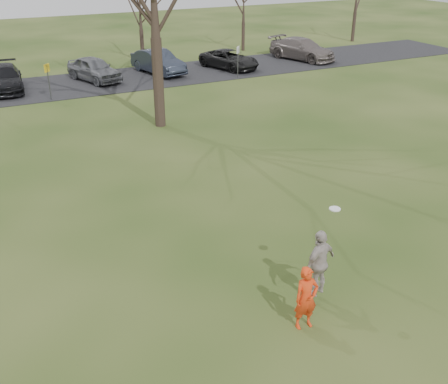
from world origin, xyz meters
The scene contains 12 objects.
ground centered at (0.00, 0.00, 0.00)m, with size 120.00×120.00×0.00m, color #1E380F.
parking_strip centered at (0.00, 25.00, 0.02)m, with size 62.00×6.50×0.04m, color black.
player_defender centered at (-0.18, -0.59, 0.80)m, with size 0.59×0.38×1.61m, color red.
car_3 centered at (-4.06, 25.46, 0.77)m, with size 2.03×5.00×1.45m, color black.
car_4 centered at (1.38, 25.43, 0.79)m, with size 1.78×4.41×1.50m, color slate.
car_5 centered at (5.79, 25.59, 0.81)m, with size 1.64×4.69×1.55m, color #282E3C.
car_6 centered at (10.80, 24.80, 0.68)m, with size 2.12×4.60×1.28m, color black.
car_7 centered at (17.18, 25.11, 0.82)m, with size 2.19×5.40×1.57m, color slate.
catching_play centered at (0.66, 0.09, 1.12)m, with size 1.12×0.72×2.32m.
sign_yellow centered at (-2.00, 22.00, 1.45)m, with size 0.35×0.35×2.08m.
sign_white centered at (10.00, 22.00, 1.45)m, with size 0.35×0.35×2.08m.
small_tree_row centered at (4.38, 30.06, 3.89)m, with size 55.00×5.90×8.50m.
Camera 1 is at (-6.26, -8.54, 8.21)m, focal length 42.14 mm.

